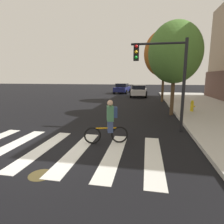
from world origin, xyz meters
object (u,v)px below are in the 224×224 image
(sedan_far, at_px, (122,88))
(street_tree_mid, at_px, (164,54))
(traffic_light_near, at_px, (166,70))
(street_tree_near, at_px, (175,53))
(fire_hydrant, at_px, (192,106))
(cyclist, at_px, (109,122))
(manhole_cover, at_px, (41,175))
(sedan_mid, at_px, (139,91))

(sedan_far, height_order, street_tree_mid, street_tree_mid)
(traffic_light_near, relative_size, street_tree_near, 0.70)
(sedan_far, bearing_deg, street_tree_near, -71.41)
(street_tree_mid, bearing_deg, sedan_far, 120.21)
(fire_hydrant, bearing_deg, cyclist, -123.10)
(sedan_far, xyz_separation_m, street_tree_near, (5.52, -16.42, 3.26))
(manhole_cover, height_order, fire_hydrant, fire_hydrant)
(sedan_mid, bearing_deg, cyclist, -91.26)
(traffic_light_near, xyz_separation_m, street_tree_near, (0.90, 4.04, 1.21))
(sedan_mid, xyz_separation_m, sedan_far, (-2.85, 4.73, 0.02))
(sedan_far, bearing_deg, fire_hydrant, -65.72)
(manhole_cover, distance_m, fire_hydrant, 11.33)
(traffic_light_near, height_order, street_tree_near, street_tree_near)
(sedan_far, relative_size, traffic_light_near, 1.12)
(traffic_light_near, relative_size, street_tree_mid, 0.58)
(cyclist, distance_m, street_tree_near, 7.58)
(sedan_mid, relative_size, street_tree_near, 0.74)
(fire_hydrant, bearing_deg, street_tree_near, -150.10)
(sedan_mid, distance_m, fire_hydrant, 11.61)
(manhole_cover, relative_size, traffic_light_near, 0.15)
(fire_hydrant, bearing_deg, traffic_light_near, -116.04)
(manhole_cover, distance_m, traffic_light_near, 6.56)
(manhole_cover, relative_size, fire_hydrant, 0.82)
(street_tree_near, bearing_deg, cyclist, -116.54)
(traffic_light_near, distance_m, street_tree_near, 4.32)
(street_tree_mid, bearing_deg, street_tree_near, -89.40)
(sedan_mid, relative_size, street_tree_mid, 0.62)
(cyclist, height_order, fire_hydrant, cyclist)
(cyclist, xyz_separation_m, street_tree_near, (3.07, 6.14, 3.23))
(traffic_light_near, bearing_deg, sedan_mid, 96.43)
(sedan_far, bearing_deg, manhole_cover, -87.38)
(traffic_light_near, distance_m, fire_hydrant, 5.93)
(manhole_cover, height_order, street_tree_near, street_tree_near)
(manhole_cover, distance_m, street_tree_near, 10.65)
(sedan_mid, xyz_separation_m, cyclist, (-0.39, -17.83, 0.06))
(sedan_mid, height_order, traffic_light_near, traffic_light_near)
(sedan_mid, distance_m, sedan_far, 5.52)
(manhole_cover, relative_size, street_tree_mid, 0.09)
(cyclist, xyz_separation_m, street_tree_mid, (2.99, 13.20, 4.02))
(fire_hydrant, bearing_deg, street_tree_mid, 104.21)
(street_tree_mid, bearing_deg, sedan_mid, 119.31)
(street_tree_near, bearing_deg, sedan_far, 108.59)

